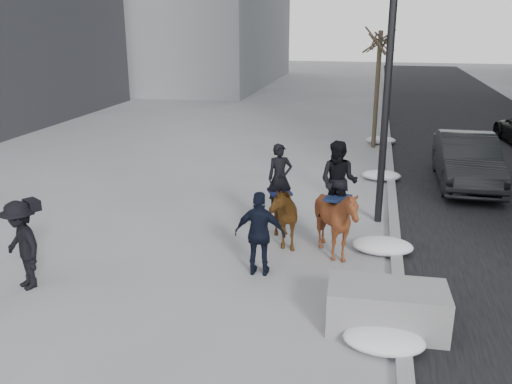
% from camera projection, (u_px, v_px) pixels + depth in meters
% --- Properties ---
extents(ground, '(120.00, 120.00, 0.00)m').
position_uv_depth(ground, '(243.00, 282.00, 10.73)').
color(ground, gray).
rests_on(ground, ground).
extents(road, '(8.00, 90.00, 0.01)m').
position_uv_depth(road, '(509.00, 170.00, 18.63)').
color(road, black).
rests_on(road, ground).
extents(curb, '(0.25, 90.00, 0.12)m').
position_uv_depth(curb, '(389.00, 163.00, 19.42)').
color(curb, gray).
rests_on(curb, ground).
extents(planter, '(1.98, 1.04, 0.78)m').
position_uv_depth(planter, '(387.00, 308.00, 9.00)').
color(planter, gray).
rests_on(planter, ground).
extents(car_near, '(1.69, 4.80, 1.58)m').
position_uv_depth(car_near, '(467.00, 160.00, 16.82)').
color(car_near, black).
rests_on(car_near, ground).
extents(tree_near, '(1.20, 1.20, 5.08)m').
position_uv_depth(tree_near, '(377.00, 84.00, 21.26)').
color(tree_near, '#3D3024').
rests_on(tree_near, ground).
extents(tree_far, '(1.20, 1.20, 4.52)m').
position_uv_depth(tree_far, '(377.00, 72.00, 29.23)').
color(tree_far, '#3C2E23').
rests_on(tree_far, ground).
extents(mounted_left, '(1.46, 1.96, 2.31)m').
position_uv_depth(mounted_left, '(278.00, 207.00, 12.42)').
color(mounted_left, '#4D2B0F').
rests_on(mounted_left, ground).
extents(mounted_right, '(1.68, 1.80, 2.56)m').
position_uv_depth(mounted_right, '(337.00, 213.00, 11.58)').
color(mounted_right, '#4F2B0F').
rests_on(mounted_right, ground).
extents(feeder, '(1.04, 0.88, 1.75)m').
position_uv_depth(feeder, '(260.00, 234.00, 10.82)').
color(feeder, black).
rests_on(feeder, ground).
extents(camera_crew, '(1.31, 1.16, 1.75)m').
position_uv_depth(camera_crew, '(22.00, 245.00, 10.27)').
color(camera_crew, black).
rests_on(camera_crew, ground).
extents(lamppost, '(0.25, 0.80, 9.09)m').
position_uv_depth(lamppost, '(392.00, 18.00, 12.48)').
color(lamppost, black).
rests_on(lamppost, ground).
extents(snow_piles, '(1.34, 15.94, 0.34)m').
position_uv_depth(snow_piles, '(382.00, 204.00, 14.74)').
color(snow_piles, white).
rests_on(snow_piles, ground).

